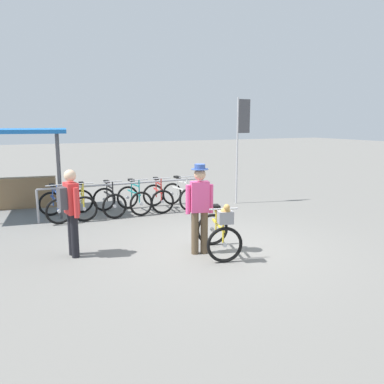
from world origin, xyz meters
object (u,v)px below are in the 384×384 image
at_px(racked_bike_white, 180,195).
at_px(market_stall, 9,162).
at_px(featured_bicycle, 220,231).
at_px(banner_flag, 241,130).
at_px(person_with_featured_bike, 200,205).
at_px(racked_bike_blue, 55,206).
at_px(pedestrian_with_backpack, 71,207).
at_px(racked_bike_teal, 134,199).
at_px(racked_bike_black, 109,201).
at_px(racked_bike_red, 158,197).
at_px(racked_bike_yellow, 83,204).

relative_size(racked_bike_white, market_stall, 0.34).
height_order(featured_bicycle, market_stall, market_stall).
bearing_deg(featured_bicycle, banner_flag, 52.83).
height_order(featured_bicycle, person_with_featured_bike, person_with_featured_bike).
bearing_deg(racked_bike_blue, pedestrian_with_backpack, -90.99).
bearing_deg(racked_bike_teal, pedestrian_with_backpack, -125.66).
xyz_separation_m(featured_bicycle, pedestrian_with_backpack, (-2.50, 1.16, 0.45)).
bearing_deg(banner_flag, racked_bike_black, 176.78).
bearing_deg(banner_flag, market_stall, 164.51).
bearing_deg(person_with_featured_bike, market_stall, 119.77).
distance_m(racked_bike_blue, racked_bike_red, 2.80).
bearing_deg(racked_bike_yellow, racked_bike_red, -0.87).
height_order(racked_bike_blue, racked_bike_yellow, same).
distance_m(racked_bike_teal, market_stall, 3.58).
bearing_deg(racked_bike_red, racked_bike_white, -0.87).
distance_m(racked_bike_yellow, featured_bicycle, 4.54).
bearing_deg(racked_bike_yellow, featured_bicycle, -67.34).
height_order(racked_bike_yellow, person_with_featured_bike, person_with_featured_bike).
distance_m(racked_bike_black, racked_bike_white, 2.10).
bearing_deg(racked_bike_black, banner_flag, -3.22).
bearing_deg(racked_bike_red, person_with_featured_bike, -99.35).
height_order(racked_bike_blue, racked_bike_red, same).
bearing_deg(market_stall, banner_flag, -15.49).
bearing_deg(featured_bicycle, racked_bike_teal, 94.76).
distance_m(racked_bike_black, racked_bike_red, 1.40).
distance_m(racked_bike_blue, pedestrian_with_backpack, 3.08).
xyz_separation_m(featured_bicycle, person_with_featured_bike, (-0.29, 0.27, 0.46)).
relative_size(racked_bike_yellow, racked_bike_red, 1.00).
xyz_separation_m(person_with_featured_bike, market_stall, (-3.12, 5.45, 0.45)).
height_order(featured_bicycle, pedestrian_with_backpack, pedestrian_with_backpack).
relative_size(racked_bike_teal, person_with_featured_bike, 0.67).
relative_size(racked_bike_black, pedestrian_with_backpack, 0.69).
bearing_deg(market_stall, racked_bike_yellow, -42.77).
height_order(racked_bike_yellow, racked_bike_black, same).
relative_size(racked_bike_yellow, racked_bike_white, 1.00).
height_order(racked_bike_teal, racked_bike_white, same).
bearing_deg(person_with_featured_bike, banner_flag, 48.30).
height_order(racked_bike_teal, racked_bike_red, same).
distance_m(featured_bicycle, person_with_featured_bike, 0.61).
xyz_separation_m(racked_bike_red, featured_bicycle, (-0.35, -4.15, 0.12)).
height_order(racked_bike_blue, racked_bike_white, same).
height_order(racked_bike_yellow, banner_flag, banner_flag).
bearing_deg(person_with_featured_bike, racked_bike_white, 70.92).
bearing_deg(person_with_featured_bike, racked_bike_teal, 90.88).
height_order(market_stall, banner_flag, banner_flag).
bearing_deg(featured_bicycle, racked_bike_yellow, 112.66).
bearing_deg(pedestrian_with_backpack, racked_bike_blue, 89.01).
height_order(person_with_featured_bike, market_stall, market_stall).
distance_m(featured_bicycle, market_stall, 6.72).
distance_m(racked_bike_yellow, racked_bike_black, 0.70).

